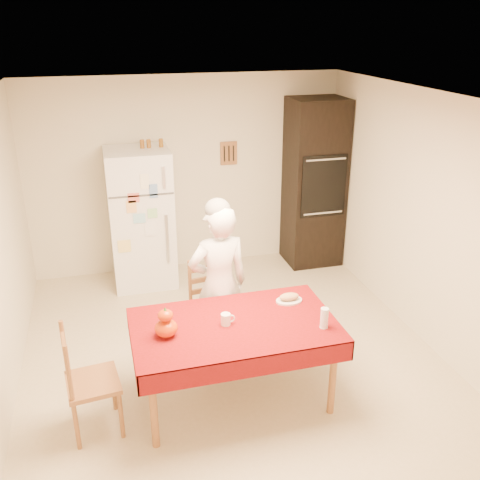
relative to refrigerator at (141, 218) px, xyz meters
name	(u,v)px	position (x,y,z in m)	size (l,w,h in m)	color
floor	(231,355)	(0.65, -1.88, -0.85)	(4.50, 4.50, 0.00)	tan
room_shell	(230,201)	(0.65, -1.88, 0.77)	(4.02, 4.52, 2.51)	beige
refrigerator	(141,218)	(0.00, 0.00, 0.00)	(0.75, 0.74, 1.70)	white
oven_cabinet	(314,183)	(2.28, 0.05, 0.25)	(0.70, 0.62, 2.20)	black
dining_table	(234,331)	(0.52, -2.52, -0.16)	(1.70, 1.00, 0.76)	brown
chair_far	(211,302)	(0.51, -1.67, -0.34)	(0.47, 0.46, 0.95)	brown
chair_left	(84,378)	(-0.72, -2.59, -0.34)	(0.44, 0.46, 0.95)	brown
seated_woman	(219,285)	(0.54, -1.87, -0.06)	(0.58, 0.38, 1.59)	white
coffee_mug	(226,319)	(0.45, -2.51, -0.04)	(0.08, 0.08, 0.10)	white
pumpkin_lower	(166,328)	(-0.05, -2.55, -0.02)	(0.19, 0.19, 0.14)	#E74F05
pumpkin_upper	(165,315)	(-0.05, -2.55, 0.10)	(0.12, 0.12, 0.09)	#D25704
wine_glass	(324,318)	(1.21, -2.77, 0.00)	(0.07, 0.07, 0.18)	silver
bread_plate	(289,301)	(1.09, -2.28, -0.08)	(0.24, 0.24, 0.02)	silver
bread_loaf	(289,297)	(1.09, -2.28, -0.04)	(0.18, 0.10, 0.06)	tan
spice_jar_left	(142,144)	(0.08, 0.05, 0.90)	(0.05, 0.05, 0.10)	brown
spice_jar_mid	(149,144)	(0.16, 0.05, 0.90)	(0.05, 0.05, 0.10)	brown
spice_jar_right	(161,143)	(0.30, 0.05, 0.90)	(0.05, 0.05, 0.10)	brown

